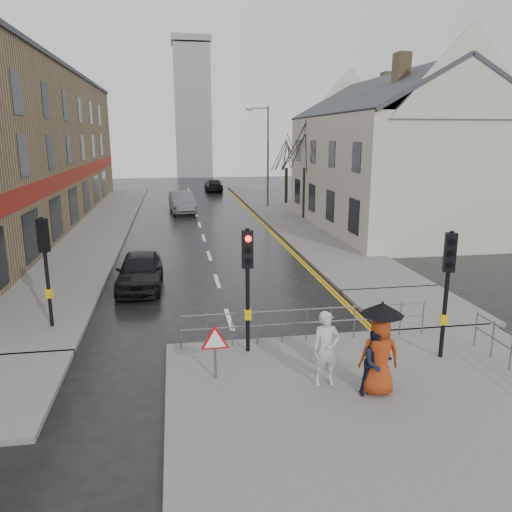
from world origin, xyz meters
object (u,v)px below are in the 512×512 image
object	(u,v)px
pedestrian_with_umbrella	(380,346)
car_parked	(140,271)
pedestrian_b	(377,362)
car_mid	(182,202)
pedestrian_d	(376,358)
pedestrian_a	(326,349)

from	to	relation	value
pedestrian_with_umbrella	car_parked	world-z (taller)	pedestrian_with_umbrella
pedestrian_b	car_mid	world-z (taller)	pedestrian_b
pedestrian_d	car_mid	bearing A→B (deg)	55.21
pedestrian_d	pedestrian_b	bearing A→B (deg)	-151.66
pedestrian_a	pedestrian_b	xyz separation A→B (m)	(0.99, -0.64, -0.12)
pedestrian_d	car_mid	distance (m)	29.28
car_parked	pedestrian_a	bearing A→B (deg)	-60.69
pedestrian_b	car_parked	size ratio (longest dim) A/B	0.37
pedestrian_b	pedestrian_a	bearing A→B (deg)	138.28
pedestrian_a	pedestrian_with_umbrella	distance (m)	1.25
pedestrian_a	car_parked	bearing A→B (deg)	118.75
car_parked	car_mid	bearing A→B (deg)	85.26
pedestrian_b	pedestrian_d	bearing A→B (deg)	61.71
pedestrian_a	pedestrian_d	bearing A→B (deg)	-19.70
pedestrian_b	pedestrian_with_umbrella	xyz separation A→B (m)	(0.07, 0.03, 0.38)
pedestrian_b	pedestrian_d	xyz separation A→B (m)	(0.08, 0.24, -0.01)
pedestrian_with_umbrella	car_parked	distance (m)	11.21
pedestrian_a	pedestrian_d	size ratio (longest dim) A/B	1.17
pedestrian_with_umbrella	pedestrian_d	world-z (taller)	pedestrian_with_umbrella
car_mid	pedestrian_with_umbrella	bearing A→B (deg)	-87.59
pedestrian_b	car_mid	distance (m)	29.50
pedestrian_b	car_parked	distance (m)	11.19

